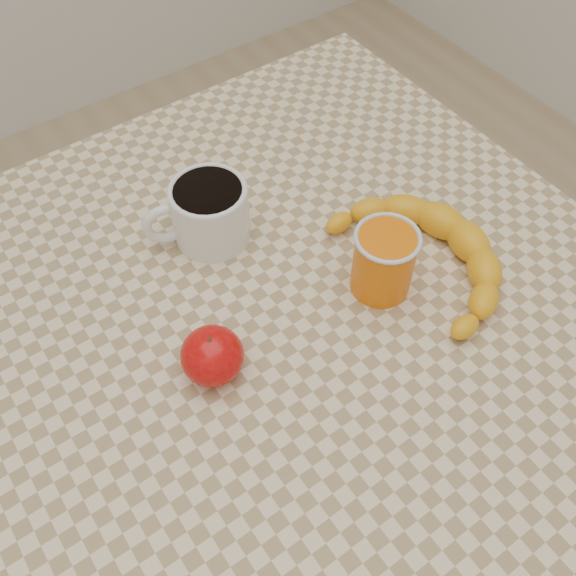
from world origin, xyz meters
TOP-DOWN VIEW (x-y plane):
  - ground at (0.00, 0.00)m, footprint 3.00×3.00m
  - table at (0.00, 0.00)m, footprint 0.80×0.80m
  - coffee_mug at (-0.02, 0.14)m, footprint 0.14×0.12m
  - orange_juice_glass at (0.10, -0.05)m, footprint 0.08×0.08m
  - apple at (-0.12, -0.03)m, footprint 0.09×0.09m
  - banana at (0.16, -0.06)m, footprint 0.24×0.30m

SIDE VIEW (x-z plane):
  - ground at x=0.00m, z-range 0.00..0.00m
  - table at x=0.00m, z-range 0.29..1.04m
  - banana at x=0.16m, z-range 0.75..0.79m
  - apple at x=-0.12m, z-range 0.75..0.81m
  - coffee_mug at x=-0.02m, z-range 0.75..0.83m
  - orange_juice_glass at x=0.10m, z-range 0.75..0.84m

